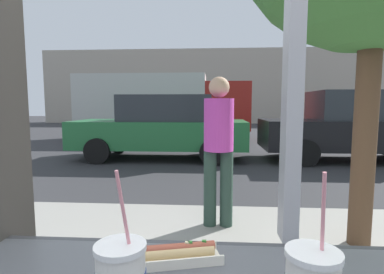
{
  "coord_description": "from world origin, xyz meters",
  "views": [
    {
      "loc": [
        -0.25,
        -0.89,
        1.44
      ],
      "look_at": [
        -0.52,
        3.19,
        1.01
      ],
      "focal_mm": 28.16,
      "sensor_mm": 36.0,
      "label": 1
    }
  ],
  "objects": [
    {
      "name": "pedestrian",
      "position": [
        -0.18,
        2.35,
        1.05
      ],
      "size": [
        0.32,
        0.32,
        1.63
      ],
      "color": "#294036",
      "rests_on": "sidewalk_strip"
    },
    {
      "name": "parked_car_black",
      "position": [
        3.44,
        7.14,
        0.91
      ],
      "size": [
        4.59,
        1.94,
        1.81
      ],
      "color": "black",
      "rests_on": "ground"
    },
    {
      "name": "box_truck",
      "position": [
        -2.31,
        11.58,
        1.49
      ],
      "size": [
        6.92,
        2.44,
        2.66
      ],
      "color": "beige",
      "rests_on": "ground"
    },
    {
      "name": "window_wall",
      "position": [
        0.0,
        0.08,
        1.74
      ],
      "size": [
        2.64,
        0.2,
        2.9
      ],
      "color": "#423D38",
      "rests_on": "ground"
    },
    {
      "name": "sidewalk_strip",
      "position": [
        0.0,
        1.6,
        0.06
      ],
      "size": [
        16.0,
        2.8,
        0.12
      ],
      "primitive_type": "cube",
      "color": "gray",
      "rests_on": "ground"
    },
    {
      "name": "hotdog_tray_far",
      "position": [
        -0.36,
        -0.09,
        1.03
      ],
      "size": [
        0.28,
        0.15,
        0.05
      ],
      "color": "silver",
      "rests_on": "window_counter"
    },
    {
      "name": "ground_plane",
      "position": [
        0.0,
        8.0,
        0.0
      ],
      "size": [
        60.0,
        60.0,
        0.0
      ],
      "primitive_type": "plane",
      "color": "#2D2D30"
    },
    {
      "name": "building_facade_far",
      "position": [
        0.0,
        23.76,
        2.93
      ],
      "size": [
        28.0,
        1.2,
        5.86
      ],
      "primitive_type": "cube",
      "color": "#A89E8E",
      "rests_on": "ground"
    },
    {
      "name": "parked_car_green",
      "position": [
        -1.59,
        7.14,
        0.87
      ],
      "size": [
        4.58,
        1.92,
        1.71
      ],
      "color": "#236B38",
      "rests_on": "ground"
    }
  ]
}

